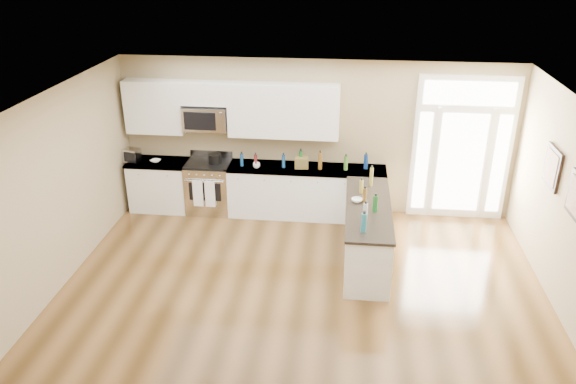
{
  "coord_description": "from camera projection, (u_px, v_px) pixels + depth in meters",
  "views": [
    {
      "loc": [
        0.56,
        -5.55,
        4.68
      ],
      "look_at": [
        -0.29,
        2.0,
        1.22
      ],
      "focal_mm": 35.0,
      "sensor_mm": 36.0,
      "label": 1
    }
  ],
  "objects": [
    {
      "name": "counter_bottles",
      "position": [
        337.0,
        180.0,
        9.14
      ],
      "size": [
        2.38,
        2.43,
        0.32
      ],
      "color": "#19591E",
      "rests_on": "back_cabinet_right"
    },
    {
      "name": "back_cabinet_right",
      "position": [
        305.0,
        193.0,
        10.18
      ],
      "size": [
        2.85,
        0.66,
        0.94
      ],
      "color": "white",
      "rests_on": "ground"
    },
    {
      "name": "upper_cabinet_right",
      "position": [
        283.0,
        111.0,
        9.74
      ],
      "size": [
        1.94,
        0.33,
        0.95
      ],
      "primitive_type": "cube",
      "color": "white",
      "rests_on": "room_shell"
    },
    {
      "name": "cardboard_box",
      "position": [
        301.0,
        162.0,
        9.93
      ],
      "size": [
        0.25,
        0.19,
        0.19
      ],
      "primitive_type": "cube",
      "rotation": [
        0.0,
        0.0,
        0.09
      ],
      "color": "brown",
      "rests_on": "back_cabinet_right"
    },
    {
      "name": "room_shell",
      "position": [
        294.0,
        227.0,
        6.3
      ],
      "size": [
        8.0,
        8.0,
        8.0
      ],
      "color": "#9D8A63",
      "rests_on": "ground"
    },
    {
      "name": "stockpot",
      "position": [
        215.0,
        158.0,
        10.12
      ],
      "size": [
        0.27,
        0.27,
        0.18
      ],
      "primitive_type": "cylinder",
      "rotation": [
        0.0,
        0.0,
        0.15
      ],
      "color": "black",
      "rests_on": "kitchen_range"
    },
    {
      "name": "cup_counter",
      "position": [
        256.0,
        165.0,
        9.94
      ],
      "size": [
        0.15,
        0.15,
        0.1
      ],
      "primitive_type": "imported",
      "rotation": [
        0.0,
        0.0,
        0.26
      ],
      "color": "white",
      "rests_on": "back_cabinet_right"
    },
    {
      "name": "microwave",
      "position": [
        206.0,
        118.0,
        9.91
      ],
      "size": [
        0.78,
        0.41,
        0.42
      ],
      "color": "silver",
      "rests_on": "room_shell"
    },
    {
      "name": "entry_door",
      "position": [
        462.0,
        149.0,
        9.79
      ],
      "size": [
        1.7,
        0.1,
        2.6
      ],
      "color": "white",
      "rests_on": "ground"
    },
    {
      "name": "toaster_oven",
      "position": [
        132.0,
        155.0,
        10.21
      ],
      "size": [
        0.31,
        0.27,
        0.24
      ],
      "primitive_type": "cube",
      "rotation": [
        0.0,
        0.0,
        -0.18
      ],
      "color": "silver",
      "rests_on": "back_cabinet_left"
    },
    {
      "name": "kitchen_range",
      "position": [
        209.0,
        187.0,
        10.35
      ],
      "size": [
        0.8,
        0.7,
        1.08
      ],
      "color": "silver",
      "rests_on": "ground"
    },
    {
      "name": "bowl_left",
      "position": [
        156.0,
        161.0,
        10.21
      ],
      "size": [
        0.22,
        0.22,
        0.04
      ],
      "primitive_type": "imported",
      "rotation": [
        0.0,
        0.0,
        -0.35
      ],
      "color": "white",
      "rests_on": "back_cabinet_left"
    },
    {
      "name": "upper_cabinet_short",
      "position": [
        205.0,
        93.0,
        9.77
      ],
      "size": [
        0.82,
        0.33,
        0.4
      ],
      "primitive_type": "cube",
      "color": "white",
      "rests_on": "room_shell"
    },
    {
      "name": "wall_art_near",
      "position": [
        552.0,
        167.0,
        7.95
      ],
      "size": [
        0.05,
        0.58,
        0.58
      ],
      "color": "black",
      "rests_on": "room_shell"
    },
    {
      "name": "upper_cabinet_left",
      "position": [
        155.0,
        107.0,
        9.97
      ],
      "size": [
        1.04,
        0.33,
        0.95
      ],
      "primitive_type": "cube",
      "color": "white",
      "rests_on": "room_shell"
    },
    {
      "name": "peninsula_cabinet",
      "position": [
        367.0,
        235.0,
        8.76
      ],
      "size": [
        0.69,
        2.32,
        0.94
      ],
      "color": "white",
      "rests_on": "ground"
    },
    {
      "name": "back_cabinet_left",
      "position": [
        161.0,
        186.0,
        10.46
      ],
      "size": [
        1.1,
        0.66,
        0.94
      ],
      "color": "white",
      "rests_on": "ground"
    },
    {
      "name": "ground",
      "position": [
        293.0,
        347.0,
        7.01
      ],
      "size": [
        8.0,
        8.0,
        0.0
      ],
      "primitive_type": "plane",
      "color": "#462F13"
    },
    {
      "name": "bowl_peninsula",
      "position": [
        357.0,
        200.0,
        8.67
      ],
      "size": [
        0.21,
        0.21,
        0.05
      ],
      "primitive_type": "imported",
      "rotation": [
        0.0,
        0.0,
        -0.3
      ],
      "color": "white",
      "rests_on": "peninsula_cabinet"
    }
  ]
}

